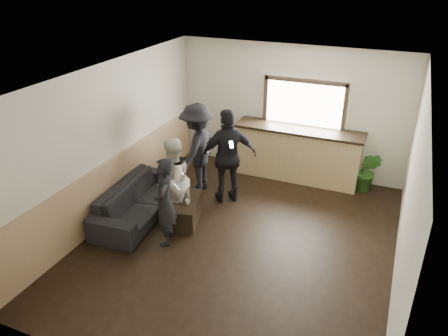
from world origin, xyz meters
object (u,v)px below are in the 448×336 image
at_px(bar_counter, 298,150).
at_px(person_a, 165,202).
at_px(sofa, 139,200).
at_px(person_c, 197,149).
at_px(coffee_table, 184,210).
at_px(person_d, 228,157).
at_px(potted_plant, 368,171).
at_px(cup_a, 180,194).
at_px(cup_b, 188,202).
at_px(person_b, 173,180).

relative_size(bar_counter, person_a, 1.75).
bearing_deg(sofa, person_c, -27.97).
bearing_deg(coffee_table, person_d, 65.50).
bearing_deg(person_c, coffee_table, 15.16).
height_order(potted_plant, person_a, person_a).
relative_size(potted_plant, person_d, 0.47).
height_order(cup_a, potted_plant, potted_plant).
relative_size(coffee_table, cup_b, 9.78).
bearing_deg(potted_plant, person_b, -141.77).
xyz_separation_m(cup_a, cup_b, (0.26, -0.19, -0.00)).
relative_size(sofa, cup_a, 18.31).
distance_m(bar_counter, person_b, 3.00).
height_order(cup_b, potted_plant, potted_plant).
relative_size(person_b, person_c, 0.85).
bearing_deg(sofa, potted_plant, -59.82).
bearing_deg(bar_counter, cup_a, -123.57).
xyz_separation_m(cup_a, person_b, (-0.06, -0.11, 0.32)).
relative_size(cup_a, person_b, 0.08).
distance_m(cup_a, cup_b, 0.32).
xyz_separation_m(person_a, person_d, (0.41, 1.71, 0.17)).
bearing_deg(coffee_table, cup_a, 142.69).
bearing_deg(person_c, cup_b, 19.70).
bearing_deg(cup_b, potted_plant, 42.11).
relative_size(cup_b, potted_plant, 0.11).
bearing_deg(sofa, cup_a, -72.51).
bearing_deg(cup_b, person_c, 107.99).
bearing_deg(bar_counter, potted_plant, -1.77).
xyz_separation_m(coffee_table, person_c, (-0.27, 1.14, 0.72)).
relative_size(person_a, person_c, 0.83).
distance_m(bar_counter, potted_plant, 1.49).
height_order(person_a, person_b, person_b).
bearing_deg(cup_a, coffee_table, -37.31).
bearing_deg(bar_counter, person_b, -123.29).
bearing_deg(sofa, cup_b, -88.93).
bearing_deg(person_b, person_d, 152.99).
height_order(bar_counter, person_d, bar_counter).
bearing_deg(person_d, cup_b, 35.46).
height_order(bar_counter, cup_b, bar_counter).
height_order(cup_b, person_b, person_b).
height_order(person_b, person_d, person_d).
distance_m(coffee_table, cup_b, 0.29).
bearing_deg(person_c, sofa, -21.47).
xyz_separation_m(cup_a, person_a, (0.18, -0.82, 0.31)).
height_order(sofa, coffee_table, sofa).
bearing_deg(person_d, coffee_table, 27.92).
bearing_deg(person_c, person_d, 80.85).
bearing_deg(cup_b, coffee_table, 145.98).
height_order(potted_plant, person_c, person_c).
distance_m(bar_counter, person_d, 1.82).
xyz_separation_m(sofa, cup_b, (0.96, 0.10, 0.13)).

